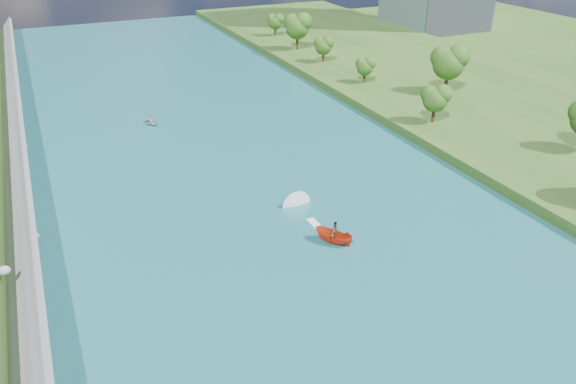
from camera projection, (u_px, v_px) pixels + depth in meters
name	position (u px, v px, depth m)	size (l,w,h in m)	color
ground	(344.00, 302.00, 50.25)	(260.00, 260.00, 0.00)	#2D5119
river_water	(260.00, 204.00, 66.31)	(55.00, 240.00, 0.10)	#195B60
berm_east	(565.00, 133.00, 84.29)	(44.00, 240.00, 1.50)	#2D5119
riprap_bank	(20.00, 246.00, 55.13)	(3.54, 236.00, 4.05)	slate
trees_east	(490.00, 98.00, 82.22)	(16.41, 139.36, 11.58)	#224612
motorboat	(327.00, 230.00, 59.58)	(3.76, 18.97, 2.12)	red
raft	(151.00, 122.00, 89.34)	(3.06, 3.54, 1.50)	#929599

